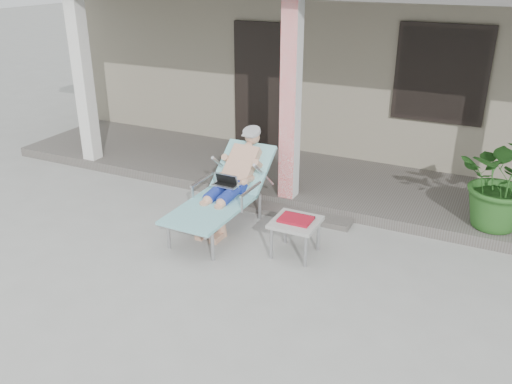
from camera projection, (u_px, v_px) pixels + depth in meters
The scene contains 7 objects.
ground at pixel (211, 280), 5.86m from camera, with size 60.00×60.00×0.00m, color #9E9E99.
house at pixel (376, 43), 10.56m from camera, with size 10.40×5.40×3.30m.
porch_deck at pixel (309, 179), 8.30m from camera, with size 10.00×2.00×0.15m, color #605B56.
porch_step at pixel (280, 211), 7.37m from camera, with size 2.00×0.30×0.07m, color #605B56.
lounger at pixel (228, 170), 6.81m from camera, with size 0.74×1.89×1.22m.
side_table at pixel (296, 224), 6.21m from camera, with size 0.53×0.53×0.47m.
potted_palm at pixel (505, 181), 6.46m from camera, with size 1.09×0.94×1.21m, color #26591E.
Camera 1 is at (2.61, -4.28, 3.21)m, focal length 38.00 mm.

